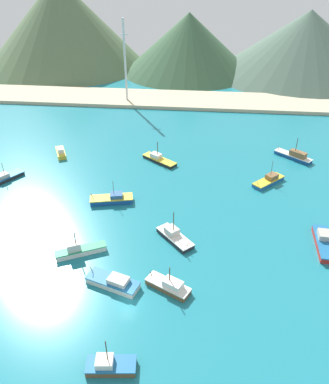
{
  "coord_description": "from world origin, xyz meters",
  "views": [
    {
      "loc": [
        10.57,
        -41.86,
        48.93
      ],
      "look_at": [
        2.83,
        31.55,
        2.32
      ],
      "focal_mm": 35.18,
      "sensor_mm": 36.0,
      "label": 1
    }
  ],
  "objects_px": {
    "fishing_boat_4": "(169,285)",
    "fishing_boat_11": "(174,236)",
    "fishing_boat_6": "(159,159)",
    "fishing_boat_3": "(61,152)",
    "fishing_boat_5": "(269,180)",
    "fishing_boat_7": "(7,177)",
    "radio_tower": "(125,62)",
    "fishing_boat_13": "(79,250)",
    "fishing_boat_1": "(110,365)",
    "fishing_boat_0": "(114,282)",
    "fishing_boat_9": "(294,156)",
    "fishing_boat_2": "(324,242)",
    "fishing_boat_10": "(112,199)"
  },
  "relations": [
    {
      "from": "fishing_boat_9",
      "to": "fishing_boat_11",
      "type": "relative_size",
      "value": 1.14
    },
    {
      "from": "fishing_boat_11",
      "to": "fishing_boat_10",
      "type": "bearing_deg",
      "value": 142.3
    },
    {
      "from": "radio_tower",
      "to": "fishing_boat_5",
      "type": "bearing_deg",
      "value": -50.28
    },
    {
      "from": "fishing_boat_9",
      "to": "fishing_boat_13",
      "type": "height_order",
      "value": "fishing_boat_9"
    },
    {
      "from": "fishing_boat_7",
      "to": "fishing_boat_10",
      "type": "relative_size",
      "value": 0.84
    },
    {
      "from": "fishing_boat_0",
      "to": "radio_tower",
      "type": "relative_size",
      "value": 0.33
    },
    {
      "from": "fishing_boat_1",
      "to": "fishing_boat_13",
      "type": "bearing_deg",
      "value": 116.3
    },
    {
      "from": "fishing_boat_4",
      "to": "fishing_boat_13",
      "type": "height_order",
      "value": "fishing_boat_13"
    },
    {
      "from": "fishing_boat_3",
      "to": "fishing_boat_5",
      "type": "xyz_separation_m",
      "value": [
        57.66,
        -9.67,
        -0.16
      ]
    },
    {
      "from": "fishing_boat_2",
      "to": "radio_tower",
      "type": "bearing_deg",
      "value": 124.26
    },
    {
      "from": "fishing_boat_1",
      "to": "fishing_boat_3",
      "type": "distance_m",
      "value": 69.92
    },
    {
      "from": "fishing_boat_0",
      "to": "fishing_boat_10",
      "type": "bearing_deg",
      "value": 103.33
    },
    {
      "from": "fishing_boat_7",
      "to": "fishing_boat_11",
      "type": "bearing_deg",
      "value": -23.48
    },
    {
      "from": "fishing_boat_0",
      "to": "fishing_boat_1",
      "type": "xyz_separation_m",
      "value": [
        2.9,
        -15.42,
        -0.01
      ]
    },
    {
      "from": "fishing_boat_0",
      "to": "fishing_boat_13",
      "type": "xyz_separation_m",
      "value": [
        -8.37,
        7.39,
        0.11
      ]
    },
    {
      "from": "fishing_boat_10",
      "to": "fishing_boat_3",
      "type": "bearing_deg",
      "value": 131.98
    },
    {
      "from": "fishing_boat_1",
      "to": "fishing_boat_2",
      "type": "bearing_deg",
      "value": 39.86
    },
    {
      "from": "fishing_boat_1",
      "to": "fishing_boat_10",
      "type": "distance_m",
      "value": 42.15
    },
    {
      "from": "fishing_boat_2",
      "to": "fishing_boat_13",
      "type": "distance_m",
      "value": 47.99
    },
    {
      "from": "fishing_boat_1",
      "to": "fishing_boat_2",
      "type": "xyz_separation_m",
      "value": [
        36.15,
        30.18,
        0.06
      ]
    },
    {
      "from": "fishing_boat_0",
      "to": "fishing_boat_2",
      "type": "relative_size",
      "value": 0.92
    },
    {
      "from": "fishing_boat_1",
      "to": "fishing_boat_3",
      "type": "xyz_separation_m",
      "value": [
        -29.14,
        63.56,
        0.11
      ]
    },
    {
      "from": "fishing_boat_7",
      "to": "radio_tower",
      "type": "distance_m",
      "value": 66.79
    },
    {
      "from": "fishing_boat_1",
      "to": "radio_tower",
      "type": "relative_size",
      "value": 0.24
    },
    {
      "from": "fishing_boat_0",
      "to": "fishing_boat_11",
      "type": "distance_m",
      "value": 16.68
    },
    {
      "from": "fishing_boat_10",
      "to": "fishing_boat_13",
      "type": "xyz_separation_m",
      "value": [
        -2.27,
        -18.37,
        0.08
      ]
    },
    {
      "from": "fishing_boat_1",
      "to": "fishing_boat_11",
      "type": "relative_size",
      "value": 0.83
    },
    {
      "from": "fishing_boat_11",
      "to": "radio_tower",
      "type": "bearing_deg",
      "value": 107.21
    },
    {
      "from": "fishing_boat_4",
      "to": "fishing_boat_6",
      "type": "xyz_separation_m",
      "value": [
        -7.39,
        47.13,
        -0.16
      ]
    },
    {
      "from": "fishing_boat_5",
      "to": "fishing_boat_6",
      "type": "xyz_separation_m",
      "value": [
        -29.13,
        8.79,
        -0.04
      ]
    },
    {
      "from": "fishing_boat_2",
      "to": "fishing_boat_3",
      "type": "height_order",
      "value": "fishing_boat_3"
    },
    {
      "from": "fishing_boat_3",
      "to": "fishing_boat_5",
      "type": "bearing_deg",
      "value": -9.52
    },
    {
      "from": "fishing_boat_1",
      "to": "fishing_boat_2",
      "type": "distance_m",
      "value": 47.09
    },
    {
      "from": "fishing_boat_3",
      "to": "fishing_boat_6",
      "type": "bearing_deg",
      "value": -1.76
    },
    {
      "from": "fishing_boat_0",
      "to": "fishing_boat_10",
      "type": "distance_m",
      "value": 26.47
    },
    {
      "from": "fishing_boat_1",
      "to": "fishing_boat_7",
      "type": "distance_m",
      "value": 61.99
    },
    {
      "from": "fishing_boat_4",
      "to": "fishing_boat_10",
      "type": "height_order",
      "value": "fishing_boat_10"
    },
    {
      "from": "fishing_boat_4",
      "to": "fishing_boat_13",
      "type": "bearing_deg",
      "value": 158.11
    },
    {
      "from": "fishing_boat_0",
      "to": "fishing_boat_7",
      "type": "height_order",
      "value": "fishing_boat_7"
    },
    {
      "from": "fishing_boat_4",
      "to": "fishing_boat_11",
      "type": "xyz_separation_m",
      "value": [
        -0.25,
        13.62,
        -0.1
      ]
    },
    {
      "from": "fishing_boat_11",
      "to": "fishing_boat_5",
      "type": "bearing_deg",
      "value": 48.36
    },
    {
      "from": "fishing_boat_4",
      "to": "fishing_boat_7",
      "type": "xyz_separation_m",
      "value": [
        -45.16,
        33.13,
        -0.17
      ]
    },
    {
      "from": "fishing_boat_6",
      "to": "fishing_boat_4",
      "type": "bearing_deg",
      "value": -81.08
    },
    {
      "from": "fishing_boat_6",
      "to": "fishing_boat_3",
      "type": "bearing_deg",
      "value": 178.24
    },
    {
      "from": "fishing_boat_0",
      "to": "fishing_boat_3",
      "type": "distance_m",
      "value": 54.83
    },
    {
      "from": "radio_tower",
      "to": "fishing_boat_9",
      "type": "bearing_deg",
      "value": -37.08
    },
    {
      "from": "fishing_boat_11",
      "to": "fishing_boat_0",
      "type": "bearing_deg",
      "value": -124.47
    },
    {
      "from": "fishing_boat_6",
      "to": "fishing_boat_1",
      "type": "bearing_deg",
      "value": -89.44
    },
    {
      "from": "fishing_boat_4",
      "to": "fishing_boat_13",
      "type": "relative_size",
      "value": 0.86
    },
    {
      "from": "fishing_boat_11",
      "to": "fishing_boat_13",
      "type": "xyz_separation_m",
      "value": [
        -17.81,
        -6.36,
        0.15
      ]
    }
  ]
}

